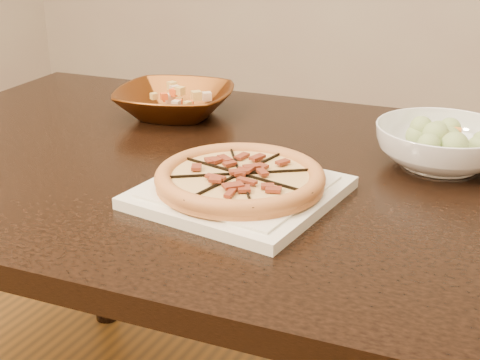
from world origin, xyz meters
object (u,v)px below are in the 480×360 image
(plate, at_px, (240,192))
(pizza, at_px, (240,178))
(bronze_bowl, at_px, (175,102))
(dining_table, at_px, (229,212))
(salad_bowl, at_px, (442,146))

(plate, bearing_deg, pizza, 150.08)
(plate, bearing_deg, bronze_bowl, 134.92)
(bronze_bowl, bearing_deg, dining_table, -39.56)
(dining_table, height_order, bronze_bowl, bronze_bowl)
(plate, distance_m, pizza, 0.02)
(plate, relative_size, salad_bowl, 1.31)
(plate, distance_m, bronze_bowl, 0.46)
(plate, height_order, pizza, pizza)
(dining_table, xyz_separation_m, pizza, (0.09, -0.13, 0.13))
(salad_bowl, bearing_deg, bronze_bowl, 175.86)
(pizza, bearing_deg, salad_bowl, 48.95)
(dining_table, relative_size, pizza, 5.60)
(pizza, xyz_separation_m, bronze_bowl, (-0.33, 0.33, -0.00))
(pizza, xyz_separation_m, salad_bowl, (0.25, 0.29, 0.00))
(dining_table, relative_size, bronze_bowl, 5.97)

